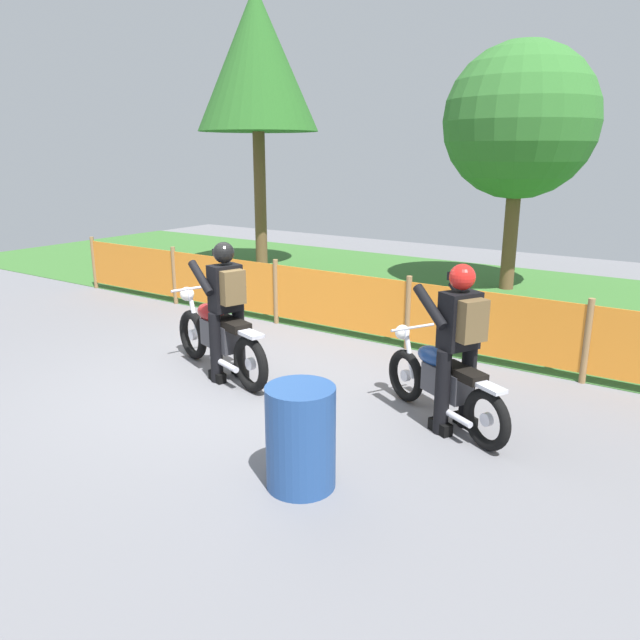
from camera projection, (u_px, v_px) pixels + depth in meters
ground at (227, 385)px, 7.26m from camera, size 24.00×24.00×0.02m
grass_verge at (433, 292)px, 12.06m from camera, size 24.00×7.09×0.01m
barrier_fence at (337, 301)px, 9.09m from camera, size 11.83×0.08×1.05m
tree_leftmost at (257, 61)px, 13.41m from camera, size 2.74×2.74×6.20m
tree_near_left at (520, 122)px, 11.46m from camera, size 2.91×2.91×4.72m
motorcycle_lead at (218, 336)px, 7.50m from camera, size 2.07×0.88×1.01m
motorcycle_trailing at (442, 383)px, 6.15m from camera, size 1.71×1.00×0.89m
rider_lead at (226, 304)px, 7.21m from camera, size 0.76×0.66×1.69m
rider_trailing at (459, 339)px, 5.83m from camera, size 0.79×0.70×1.69m
oil_drum at (301, 437)px, 4.96m from camera, size 0.58×0.58×0.88m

